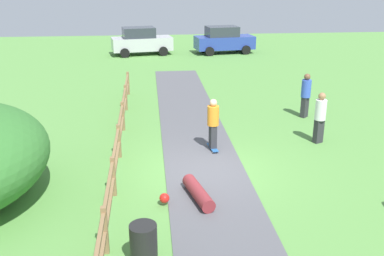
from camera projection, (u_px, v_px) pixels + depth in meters
The scene contains 10 objects.
ground_plane at pixel (205, 171), 13.25m from camera, with size 60.00×60.00×0.00m, color #568E42.
asphalt_path at pixel (205, 170), 13.25m from camera, with size 2.40×28.00×0.02m, color #515156.
wooden_fence at pixel (116, 153), 12.78m from camera, with size 0.12×18.12×1.10m.
trash_bin at pixel (144, 245), 8.89m from camera, with size 0.56×0.56×0.90m, color black.
skater_riding at pixel (213, 122), 14.45m from camera, with size 0.43×0.82×1.75m.
skater_fallen at pixel (196, 193), 11.48m from camera, with size 1.37×1.62×0.36m.
bystander_blue at pixel (306, 93), 17.78m from camera, with size 0.54×0.54×1.81m.
bystander_white at pixel (320, 115), 15.09m from camera, with size 0.51×0.51×1.80m.
parked_car_silver at pixel (141, 41), 31.30m from camera, with size 4.42×2.53×1.92m.
parked_car_blue at pixel (224, 40), 31.86m from camera, with size 4.39×2.43×1.92m.
Camera 1 is at (-1.58, -11.95, 5.65)m, focal length 41.36 mm.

